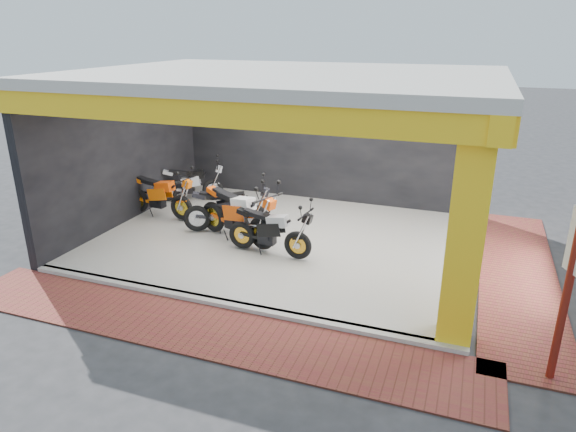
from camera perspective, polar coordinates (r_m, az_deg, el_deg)
name	(u,v)px	position (r m, az deg, el deg)	size (l,w,h in m)	color
ground	(249,281)	(9.81, -4.40, -7.19)	(80.00, 80.00, 0.00)	#2D2D30
showroom_floor	(286,240)	(11.46, -0.27, -2.71)	(8.00, 6.00, 0.10)	silver
showroom_ceiling	(285,76)	(10.62, -0.30, 15.27)	(8.40, 6.40, 0.20)	beige
back_wall	(326,139)	(13.80, 4.28, 8.54)	(8.20, 0.20, 3.50)	black
left_wall	(124,151)	(12.91, -17.72, 6.86)	(0.20, 6.20, 3.50)	black
corner_column	(466,235)	(7.65, 19.17, -1.99)	(0.50, 0.50, 3.50)	yellow
header_beam_front	(215,113)	(7.93, -8.09, 11.31)	(8.40, 0.30, 0.40)	yellow
header_beam_right	(497,100)	(9.98, 22.25, 11.81)	(0.30, 6.40, 0.40)	yellow
floor_kerb	(224,304)	(8.98, -7.14, -9.66)	(8.00, 0.20, 0.10)	silver
paver_front	(201,329)	(8.42, -9.59, -12.27)	(9.00, 1.40, 0.03)	brown
paver_right	(518,275)	(10.91, 24.20, -6.00)	(1.40, 7.00, 0.03)	brown
signpost	(569,283)	(7.46, 28.76, -6.54)	(0.17, 0.35, 2.65)	maroon
moto_hero	(261,218)	(10.59, -2.99, -0.22)	(2.35, 0.87, 1.44)	#E64B09
moto_row_a	(298,232)	(10.16, 1.10, -1.77)	(1.98, 0.73, 1.21)	black
moto_row_b	(256,206)	(11.61, -3.60, 1.16)	(2.07, 0.77, 1.27)	black
moto_row_c	(181,196)	(12.55, -11.83, 2.23)	(2.08, 0.77, 1.27)	orange
moto_row_d	(212,180)	(13.97, -8.40, 4.00)	(1.89, 0.70, 1.16)	#ADB1B5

